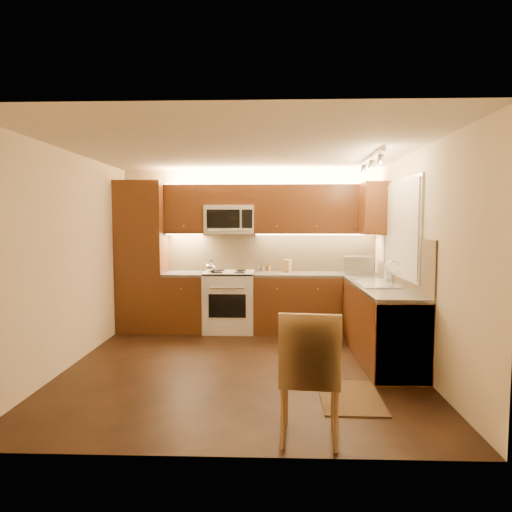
{
  "coord_description": "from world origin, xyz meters",
  "views": [
    {
      "loc": [
        0.33,
        -5.02,
        1.68
      ],
      "look_at": [
        0.15,
        0.55,
        1.25
      ],
      "focal_mm": 30.87,
      "sensor_mm": 36.0,
      "label": 1
    }
  ],
  "objects_px": {
    "kettle": "(211,266)",
    "knife_block": "(287,266)",
    "sink": "(378,278)",
    "dining_chair": "(310,374)",
    "microwave": "(230,220)",
    "soap_bottle": "(388,274)",
    "toaster_oven": "(357,265)",
    "stove": "(229,301)"
  },
  "relations": [
    {
      "from": "kettle",
      "to": "knife_block",
      "type": "height_order",
      "value": "kettle"
    },
    {
      "from": "sink",
      "to": "dining_chair",
      "type": "bearing_deg",
      "value": -115.27
    },
    {
      "from": "microwave",
      "to": "kettle",
      "type": "distance_m",
      "value": 0.79
    },
    {
      "from": "knife_block",
      "to": "soap_bottle",
      "type": "xyz_separation_m",
      "value": [
        1.31,
        -0.89,
        -0.02
      ]
    },
    {
      "from": "sink",
      "to": "soap_bottle",
      "type": "height_order",
      "value": "soap_bottle"
    },
    {
      "from": "microwave",
      "to": "knife_block",
      "type": "bearing_deg",
      "value": -1.55
    },
    {
      "from": "sink",
      "to": "knife_block",
      "type": "distance_m",
      "value": 1.65
    },
    {
      "from": "microwave",
      "to": "dining_chair",
      "type": "relative_size",
      "value": 0.74
    },
    {
      "from": "microwave",
      "to": "toaster_oven",
      "type": "bearing_deg",
      "value": -3.63
    },
    {
      "from": "toaster_oven",
      "to": "stove",
      "type": "bearing_deg",
      "value": -177.18
    },
    {
      "from": "microwave",
      "to": "dining_chair",
      "type": "distance_m",
      "value": 3.83
    },
    {
      "from": "sink",
      "to": "knife_block",
      "type": "xyz_separation_m",
      "value": [
        -1.1,
        1.24,
        0.02
      ]
    },
    {
      "from": "stove",
      "to": "knife_block",
      "type": "relative_size",
      "value": 4.65
    },
    {
      "from": "stove",
      "to": "toaster_oven",
      "type": "xyz_separation_m",
      "value": [
        1.96,
        0.01,
        0.57
      ]
    },
    {
      "from": "microwave",
      "to": "soap_bottle",
      "type": "distance_m",
      "value": 2.5
    },
    {
      "from": "soap_bottle",
      "to": "knife_block",
      "type": "bearing_deg",
      "value": 134.04
    },
    {
      "from": "stove",
      "to": "sink",
      "type": "height_order",
      "value": "sink"
    },
    {
      "from": "sink",
      "to": "toaster_oven",
      "type": "distance_m",
      "value": 1.14
    },
    {
      "from": "sink",
      "to": "soap_bottle",
      "type": "xyz_separation_m",
      "value": [
        0.21,
        0.35,
        0.01
      ]
    },
    {
      "from": "toaster_oven",
      "to": "kettle",
      "type": "bearing_deg",
      "value": -174.34
    },
    {
      "from": "microwave",
      "to": "kettle",
      "type": "xyz_separation_m",
      "value": [
        -0.27,
        -0.25,
        -0.7
      ]
    },
    {
      "from": "stove",
      "to": "sink",
      "type": "distance_m",
      "value": 2.35
    },
    {
      "from": "stove",
      "to": "microwave",
      "type": "height_order",
      "value": "microwave"
    },
    {
      "from": "stove",
      "to": "knife_block",
      "type": "distance_m",
      "value": 1.05
    },
    {
      "from": "microwave",
      "to": "sink",
      "type": "height_order",
      "value": "microwave"
    },
    {
      "from": "microwave",
      "to": "soap_bottle",
      "type": "relative_size",
      "value": 4.53
    },
    {
      "from": "dining_chair",
      "to": "toaster_oven",
      "type": "bearing_deg",
      "value": 78.61
    },
    {
      "from": "microwave",
      "to": "soap_bottle",
      "type": "xyz_separation_m",
      "value": [
        2.21,
        -0.91,
        -0.74
      ]
    },
    {
      "from": "stove",
      "to": "toaster_oven",
      "type": "distance_m",
      "value": 2.04
    },
    {
      "from": "soap_bottle",
      "to": "dining_chair",
      "type": "distance_m",
      "value": 2.93
    },
    {
      "from": "microwave",
      "to": "dining_chair",
      "type": "bearing_deg",
      "value": -75.04
    },
    {
      "from": "kettle",
      "to": "dining_chair",
      "type": "height_order",
      "value": "kettle"
    },
    {
      "from": "microwave",
      "to": "kettle",
      "type": "relative_size",
      "value": 3.89
    },
    {
      "from": "stove",
      "to": "sink",
      "type": "relative_size",
      "value": 1.07
    },
    {
      "from": "stove",
      "to": "soap_bottle",
      "type": "bearing_deg",
      "value": -19.39
    },
    {
      "from": "kettle",
      "to": "toaster_oven",
      "type": "relative_size",
      "value": 0.44
    },
    {
      "from": "kettle",
      "to": "soap_bottle",
      "type": "xyz_separation_m",
      "value": [
        2.48,
        -0.67,
        -0.03
      ]
    },
    {
      "from": "sink",
      "to": "dining_chair",
      "type": "height_order",
      "value": "sink"
    },
    {
      "from": "knife_block",
      "to": "dining_chair",
      "type": "distance_m",
      "value": 3.52
    },
    {
      "from": "stove",
      "to": "dining_chair",
      "type": "relative_size",
      "value": 0.9
    },
    {
      "from": "toaster_oven",
      "to": "sink",
      "type": "bearing_deg",
      "value": -85.48
    },
    {
      "from": "sink",
      "to": "dining_chair",
      "type": "relative_size",
      "value": 0.84
    }
  ]
}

